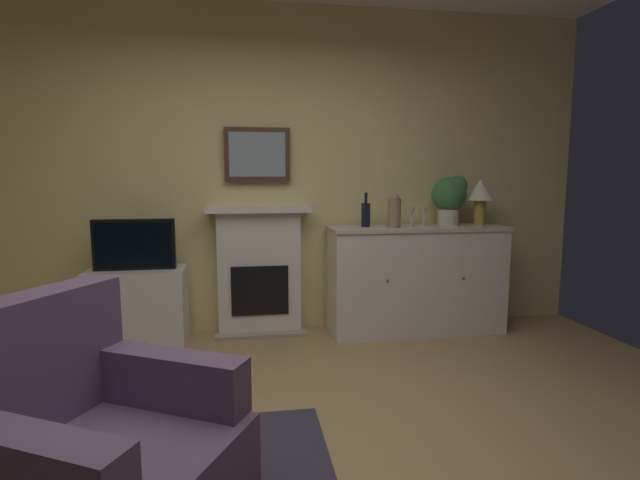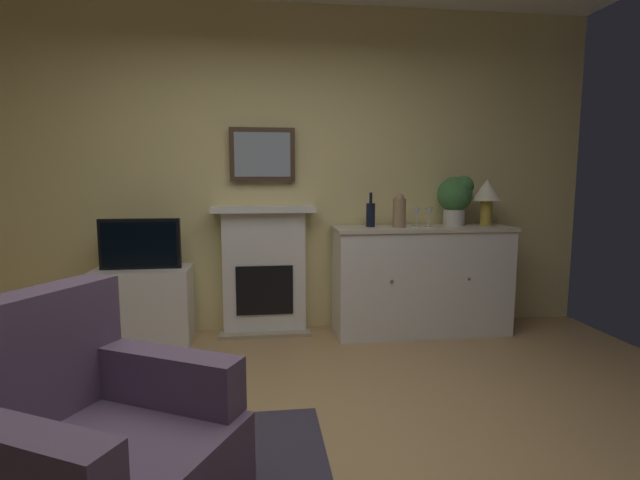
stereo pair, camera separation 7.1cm
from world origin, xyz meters
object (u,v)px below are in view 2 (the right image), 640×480
(fireplace_unit, at_px, (264,270))
(tv_set, at_px, (140,244))
(vase_decorative, at_px, (399,211))
(tv_cabinet, at_px, (144,306))
(potted_plant_small, at_px, (456,196))
(armchair, at_px, (87,448))
(table_lamp, at_px, (487,193))
(wine_glass_left, at_px, (416,213))
(wine_glass_center, at_px, (429,213))
(framed_picture, at_px, (262,155))
(sideboard_cabinet, at_px, (421,280))
(wine_bottle, at_px, (371,214))

(fireplace_unit, relative_size, tv_set, 1.77)
(vase_decorative, height_order, tv_cabinet, vase_decorative)
(tv_cabinet, bearing_deg, potted_plant_small, 0.66)
(potted_plant_small, xyz_separation_m, armchair, (-2.32, -2.28, -0.80))
(table_lamp, height_order, potted_plant_small, potted_plant_small)
(fireplace_unit, distance_m, tv_set, 1.03)
(wine_glass_left, xyz_separation_m, armchair, (-1.94, -2.18, -0.67))
(table_lamp, distance_m, wine_glass_center, 0.55)
(fireplace_unit, height_order, tv_cabinet, fireplace_unit)
(wine_glass_left, bearing_deg, fireplace_unit, 169.94)
(fireplace_unit, distance_m, tv_cabinet, 1.02)
(tv_set, xyz_separation_m, potted_plant_small, (2.63, 0.05, 0.36))
(table_lamp, height_order, vase_decorative, table_lamp)
(fireplace_unit, height_order, wine_glass_left, fireplace_unit)
(tv_cabinet, relative_size, potted_plant_small, 1.74)
(wine_glass_center, bearing_deg, framed_picture, 169.17)
(sideboard_cabinet, relative_size, potted_plant_small, 3.53)
(wine_bottle, xyz_separation_m, wine_glass_center, (0.48, -0.08, 0.01))
(wine_bottle, distance_m, wine_glass_center, 0.49)
(fireplace_unit, bearing_deg, armchair, -105.43)
(wine_glass_center, bearing_deg, sideboard_cabinet, 130.46)
(wine_glass_left, relative_size, potted_plant_small, 0.38)
(framed_picture, xyz_separation_m, armchair, (-0.66, -2.45, -1.15))
(tv_cabinet, bearing_deg, armchair, -82.14)
(wine_bottle, xyz_separation_m, armchair, (-1.56, -2.27, -0.65))
(wine_glass_center, relative_size, armchair, 0.15)
(framed_picture, xyz_separation_m, tv_cabinet, (-0.97, -0.21, -1.22))
(table_lamp, relative_size, armchair, 0.37)
(vase_decorative, xyz_separation_m, tv_cabinet, (-2.10, 0.07, -0.76))
(tv_cabinet, bearing_deg, vase_decorative, -1.78)
(table_lamp, relative_size, wine_glass_left, 2.42)
(fireplace_unit, xyz_separation_m, potted_plant_small, (1.65, -0.13, 0.63))
(fireplace_unit, xyz_separation_m, vase_decorative, (1.12, -0.23, 0.52))
(framed_picture, relative_size, table_lamp, 1.37)
(sideboard_cabinet, xyz_separation_m, wine_glass_center, (0.04, -0.04, 0.58))
(wine_glass_left, xyz_separation_m, tv_cabinet, (-2.25, 0.06, -0.74))
(fireplace_unit, height_order, table_lamp, table_lamp)
(tv_cabinet, bearing_deg, wine_bottle, 0.59)
(wine_glass_left, bearing_deg, armchair, -131.55)
(wine_bottle, distance_m, tv_cabinet, 2.01)
(framed_picture, distance_m, tv_set, 1.23)
(vase_decorative, height_order, tv_set, vase_decorative)
(potted_plant_small, relative_size, armchair, 0.40)
(fireplace_unit, relative_size, wine_glass_center, 6.67)
(wine_glass_left, relative_size, tv_set, 0.27)
(sideboard_cabinet, bearing_deg, framed_picture, 170.61)
(tv_set, distance_m, potted_plant_small, 2.65)
(sideboard_cabinet, bearing_deg, wine_glass_left, -147.14)
(fireplace_unit, relative_size, sideboard_cabinet, 0.72)
(wine_glass_center, bearing_deg, potted_plant_small, 17.75)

